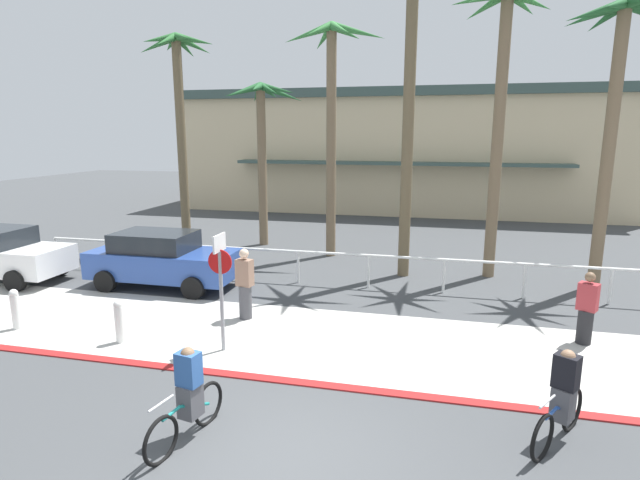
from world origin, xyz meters
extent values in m
plane|color=#424447|center=(0.00, 10.00, 0.00)|extent=(80.00, 80.00, 0.00)
cube|color=beige|center=(0.00, 4.20, 0.01)|extent=(44.00, 4.00, 0.02)
cube|color=maroon|center=(0.00, 2.20, 0.01)|extent=(44.00, 0.24, 0.03)
cube|color=beige|center=(-0.39, 27.77, 3.26)|extent=(25.42, 11.54, 6.53)
cube|color=#384C47|center=(-0.39, 27.77, 6.78)|extent=(26.02, 12.14, 0.50)
cube|color=#384C47|center=(-0.39, 21.50, 3.00)|extent=(17.79, 1.20, 0.16)
cylinder|color=white|center=(0.00, 8.50, 1.00)|extent=(22.12, 0.08, 0.08)
cylinder|color=white|center=(-11.06, 8.50, 0.50)|extent=(0.08, 0.08, 1.00)
cylinder|color=white|center=(-8.85, 8.50, 0.50)|extent=(0.08, 0.08, 1.00)
cylinder|color=white|center=(-6.63, 8.50, 0.50)|extent=(0.08, 0.08, 1.00)
cylinder|color=white|center=(-4.42, 8.50, 0.50)|extent=(0.08, 0.08, 1.00)
cylinder|color=white|center=(-2.21, 8.50, 0.50)|extent=(0.08, 0.08, 1.00)
cylinder|color=white|center=(0.00, 8.50, 0.50)|extent=(0.08, 0.08, 1.00)
cylinder|color=white|center=(2.21, 8.50, 0.50)|extent=(0.08, 0.08, 1.00)
cylinder|color=white|center=(4.42, 8.50, 0.50)|extent=(0.08, 0.08, 1.00)
cylinder|color=white|center=(6.63, 8.50, 0.50)|extent=(0.08, 0.08, 1.00)
cylinder|color=gray|center=(-2.38, 3.22, 1.10)|extent=(0.08, 0.08, 2.20)
cube|color=white|center=(-2.38, 3.22, 2.38)|extent=(0.04, 0.56, 0.36)
cylinder|color=red|center=(-2.38, 3.22, 1.98)|extent=(0.52, 0.03, 0.52)
cylinder|color=white|center=(-4.79, 3.07, 0.42)|extent=(0.20, 0.20, 0.85)
sphere|color=white|center=(-4.79, 3.07, 0.90)|extent=(0.20, 0.20, 0.20)
cylinder|color=white|center=(-7.68, 3.20, 0.42)|extent=(0.20, 0.20, 0.85)
sphere|color=white|center=(-7.68, 3.20, 0.90)|extent=(0.20, 0.20, 0.20)
cylinder|color=brown|center=(-8.06, 12.34, 4.09)|extent=(0.36, 0.36, 8.17)
cone|color=#2D6B33|center=(-7.29, 12.34, 8.01)|extent=(1.60, 0.32, 0.65)
cone|color=#2D6B33|center=(-7.58, 12.82, 7.92)|extent=(1.26, 1.26, 0.81)
cone|color=#2D6B33|center=(-8.06, 13.04, 7.90)|extent=(0.32, 1.52, 0.84)
cone|color=#2D6B33|center=(-8.52, 12.80, 8.00)|extent=(1.21, 1.21, 0.65)
cone|color=#2D6B33|center=(-8.83, 12.34, 7.91)|extent=(1.66, 0.32, 0.83)
cone|color=#2D6B33|center=(-8.49, 11.90, 8.03)|extent=(1.16, 1.16, 0.60)
cone|color=#2D6B33|center=(-8.06, 11.65, 7.93)|extent=(0.32, 1.49, 0.80)
cone|color=#2D6B33|center=(-7.52, 11.81, 8.04)|extent=(1.33, 1.33, 0.58)
cylinder|color=#756047|center=(-5.15, 13.54, 3.21)|extent=(0.36, 0.36, 6.41)
cone|color=#235B2D|center=(-4.46, 13.54, 6.27)|extent=(1.45, 0.32, 0.59)
cone|color=#235B2D|center=(-4.46, 14.12, 6.15)|extent=(1.66, 1.46, 0.83)
cone|color=#235B2D|center=(-5.03, 14.22, 6.23)|extent=(0.57, 1.49, 0.67)
cone|color=#235B2D|center=(-5.53, 14.21, 6.17)|extent=(1.10, 1.58, 0.80)
cone|color=#235B2D|center=(-5.93, 13.83, 6.26)|extent=(1.73, 0.89, 0.62)
cone|color=#235B2D|center=(-5.81, 13.30, 6.21)|extent=(1.52, 0.81, 0.71)
cone|color=#235B2D|center=(-5.54, 12.86, 6.19)|extent=(1.11, 1.60, 0.75)
cone|color=#235B2D|center=(-5.01, 12.74, 6.28)|extent=(0.61, 1.71, 0.59)
cone|color=#235B2D|center=(-4.67, 13.14, 6.24)|extent=(1.22, 1.10, 0.66)
cylinder|color=#756047|center=(-2.00, 12.29, 4.14)|extent=(0.36, 0.36, 8.28)
cone|color=#387F3D|center=(-1.06, 12.29, 8.03)|extent=(1.96, 0.32, 0.81)
cone|color=#387F3D|center=(-1.60, 12.97, 8.15)|extent=(1.09, 1.57, 0.57)
cone|color=#387F3D|center=(-2.47, 13.11, 8.02)|extent=(1.27, 1.87, 0.83)
cone|color=#387F3D|center=(-2.86, 12.29, 8.03)|extent=(1.81, 0.32, 0.80)
cone|color=#387F3D|center=(-2.31, 11.74, 8.05)|extent=(0.96, 1.34, 0.77)
cone|color=#387F3D|center=(-1.54, 11.50, 8.00)|extent=(1.23, 1.81, 0.86)
cylinder|color=brown|center=(0.92, 10.12, 4.73)|extent=(0.36, 0.36, 9.45)
cylinder|color=#756047|center=(3.65, 10.67, 4.32)|extent=(0.36, 0.36, 8.64)
cone|color=#387F3D|center=(4.26, 10.67, 8.37)|extent=(1.36, 0.32, 0.84)
cone|color=#387F3D|center=(4.08, 11.11, 8.40)|extent=(1.18, 1.18, 0.78)
cone|color=#387F3D|center=(3.65, 11.55, 8.40)|extent=(0.32, 1.85, 0.79)
cone|color=#387F3D|center=(3.09, 11.22, 8.40)|extent=(1.40, 1.40, 0.79)
cylinder|color=#756047|center=(6.64, 10.06, 4.02)|extent=(0.36, 0.36, 8.04)
cone|color=#235B2D|center=(6.76, 10.77, 7.89)|extent=(0.58, 1.53, 0.63)
cone|color=#235B2D|center=(6.32, 10.61, 7.79)|extent=(0.97, 1.36, 0.81)
cone|color=#235B2D|center=(5.94, 10.32, 7.82)|extent=(1.59, 0.84, 0.75)
cone|color=#235B2D|center=(5.85, 9.78, 7.80)|extent=(1.78, 0.91, 0.80)
cone|color=#235B2D|center=(6.21, 9.33, 7.86)|extent=(1.16, 1.69, 0.68)
cylinder|color=black|center=(-10.07, 7.45, 0.33)|extent=(0.66, 0.22, 0.66)
cylinder|color=black|center=(-10.07, 5.65, 0.33)|extent=(0.66, 0.22, 0.66)
cube|color=#284793|center=(-6.05, 7.14, 0.73)|extent=(4.40, 1.80, 0.80)
cube|color=#1E2328|center=(-6.30, 7.14, 1.41)|extent=(2.29, 1.58, 0.56)
cylinder|color=black|center=(-4.64, 8.04, 0.33)|extent=(0.66, 0.22, 0.66)
cylinder|color=black|center=(-4.64, 6.24, 0.33)|extent=(0.66, 0.22, 0.66)
cylinder|color=black|center=(-7.46, 8.04, 0.33)|extent=(0.66, 0.22, 0.66)
cylinder|color=black|center=(-7.46, 6.24, 0.33)|extent=(0.66, 0.22, 0.66)
torus|color=black|center=(3.60, 0.83, 0.33)|extent=(0.44, 0.64, 0.72)
torus|color=black|center=(4.20, 1.76, 0.33)|extent=(0.44, 0.64, 0.72)
cylinder|color=#2851A8|center=(4.01, 1.47, 0.48)|extent=(0.42, 0.61, 0.35)
cylinder|color=#2851A8|center=(3.73, 1.03, 0.62)|extent=(0.25, 0.35, 0.07)
cylinder|color=#2851A8|center=(3.96, 1.40, 0.55)|extent=(0.05, 0.05, 0.44)
cylinder|color=silver|center=(3.63, 0.87, 0.88)|extent=(0.30, 0.44, 0.04)
cube|color=#4C4C51|center=(3.96, 1.40, 0.61)|extent=(0.41, 0.42, 0.52)
cube|color=black|center=(3.96, 1.40, 1.13)|extent=(0.43, 0.40, 0.52)
sphere|color=#9E7556|center=(3.96, 1.40, 1.36)|extent=(0.22, 0.22, 0.22)
torus|color=black|center=(-1.68, -0.49, 0.33)|extent=(0.20, 0.72, 0.72)
torus|color=black|center=(-1.47, 0.59, 0.33)|extent=(0.20, 0.72, 0.72)
cylinder|color=#197F7A|center=(-1.53, 0.26, 0.48)|extent=(0.18, 0.69, 0.35)
cylinder|color=#197F7A|center=(-1.63, -0.26, 0.62)|extent=(0.12, 0.39, 0.07)
cylinder|color=#197F7A|center=(-1.55, 0.16, 0.55)|extent=(0.05, 0.05, 0.44)
cylinder|color=silver|center=(-1.67, -0.44, 0.88)|extent=(0.13, 0.50, 0.04)
cube|color=#4C4C51|center=(-1.55, 0.16, 0.61)|extent=(0.34, 0.37, 0.52)
cube|color=#2D5699|center=(-1.55, 0.16, 1.13)|extent=(0.38, 0.32, 0.52)
sphere|color=brown|center=(-1.55, 0.16, 1.36)|extent=(0.22, 0.22, 0.22)
cylinder|color=#232326|center=(5.25, 5.41, 0.40)|extent=(0.44, 0.44, 0.79)
cube|color=#A33338|center=(5.25, 5.41, 1.10)|extent=(0.48, 0.43, 0.61)
sphere|color=brown|center=(5.25, 5.41, 1.55)|extent=(0.22, 0.22, 0.22)
cylinder|color=#4C4C51|center=(-2.63, 5.14, 0.44)|extent=(0.38, 0.38, 0.87)
cube|color=#93705B|center=(-2.63, 5.14, 1.21)|extent=(0.44, 0.33, 0.67)
sphere|color=beige|center=(-2.63, 5.14, 1.69)|extent=(0.24, 0.24, 0.24)
camera|label=1|loc=(2.02, -6.26, 4.61)|focal=28.55mm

